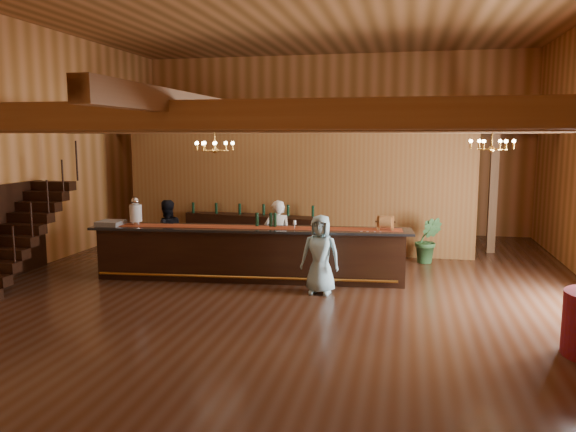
% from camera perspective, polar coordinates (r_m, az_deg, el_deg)
% --- Properties ---
extents(floor, '(14.00, 14.00, 0.00)m').
position_cam_1_polar(floor, '(11.30, -0.28, -7.29)').
color(floor, '#40271A').
rests_on(floor, ground).
extents(ceiling, '(14.00, 14.00, 0.00)m').
position_cam_1_polar(ceiling, '(11.18, -0.31, 21.03)').
color(ceiling, '#A86A39').
rests_on(ceiling, wall_back).
extents(wall_back, '(12.00, 0.10, 5.50)m').
position_cam_1_polar(wall_back, '(17.80, 4.54, 7.28)').
color(wall_back, '#C27B42').
rests_on(wall_back, floor).
extents(wall_front, '(12.00, 0.10, 5.50)m').
position_cam_1_polar(wall_front, '(4.33, -20.49, 4.29)').
color(wall_front, '#C27B42').
rests_on(wall_front, floor).
extents(wall_left, '(0.10, 14.00, 5.50)m').
position_cam_1_polar(wall_left, '(13.51, -26.17, 6.22)').
color(wall_left, '#C27B42').
rests_on(wall_left, floor).
extents(beam_grid, '(11.90, 13.90, 0.39)m').
position_cam_1_polar(beam_grid, '(11.39, 0.25, 9.32)').
color(beam_grid, brown).
rests_on(beam_grid, wall_left).
extents(support_posts, '(9.20, 10.20, 3.20)m').
position_cam_1_polar(support_posts, '(10.50, -0.87, 0.45)').
color(support_posts, brown).
rests_on(support_posts, floor).
extents(partition_wall, '(9.00, 0.18, 3.10)m').
position_cam_1_polar(partition_wall, '(14.50, 0.72, 2.37)').
color(partition_wall, brown).
rests_on(partition_wall, floor).
extents(staircase, '(1.00, 2.80, 2.00)m').
position_cam_1_polar(staircase, '(12.75, -25.78, -1.73)').
color(staircase, black).
rests_on(staircase, floor).
extents(backroom_boxes, '(4.10, 0.60, 1.10)m').
position_cam_1_polar(backroom_boxes, '(16.54, 2.77, -0.49)').
color(backroom_boxes, black).
rests_on(backroom_boxes, floor).
extents(tasting_bar, '(6.74, 1.46, 1.13)m').
position_cam_1_polar(tasting_bar, '(11.80, -3.91, -3.81)').
color(tasting_bar, black).
rests_on(tasting_bar, floor).
extents(beverage_dispenser, '(0.26, 0.26, 0.60)m').
position_cam_1_polar(beverage_dispenser, '(12.40, -15.21, 0.42)').
color(beverage_dispenser, silver).
rests_on(beverage_dispenser, tasting_bar).
extents(glass_rack_tray, '(0.50, 0.50, 0.10)m').
position_cam_1_polar(glass_rack_tray, '(12.54, -17.55, -0.69)').
color(glass_rack_tray, gray).
rests_on(glass_rack_tray, tasting_bar).
extents(raffle_drum, '(0.34, 0.24, 0.30)m').
position_cam_1_polar(raffle_drum, '(11.44, 9.87, -0.60)').
color(raffle_drum, '#A15D32').
rests_on(raffle_drum, tasting_bar).
extents(bar_bottle_0, '(0.07, 0.07, 0.30)m').
position_cam_1_polar(bar_bottle_0, '(11.78, -3.17, -0.38)').
color(bar_bottle_0, black).
rests_on(bar_bottle_0, tasting_bar).
extents(bar_bottle_1, '(0.07, 0.07, 0.30)m').
position_cam_1_polar(bar_bottle_1, '(11.73, -1.75, -0.40)').
color(bar_bottle_1, black).
rests_on(bar_bottle_1, tasting_bar).
extents(bar_bottle_2, '(0.07, 0.07, 0.30)m').
position_cam_1_polar(bar_bottle_2, '(11.72, -1.34, -0.41)').
color(bar_bottle_2, black).
rests_on(bar_bottle_2, tasting_bar).
extents(backbar_shelf, '(3.62, 1.12, 1.01)m').
position_cam_1_polar(backbar_shelf, '(14.48, -3.69, -1.84)').
color(backbar_shelf, black).
rests_on(backbar_shelf, floor).
extents(chandelier_left, '(0.80, 0.80, 0.55)m').
position_cam_1_polar(chandelier_left, '(11.63, -7.44, 7.09)').
color(chandelier_left, gold).
rests_on(chandelier_left, beam_grid).
extents(chandelier_right, '(0.80, 0.80, 0.50)m').
position_cam_1_polar(chandelier_right, '(11.16, 20.02, 6.88)').
color(chandelier_right, gold).
rests_on(chandelier_right, beam_grid).
extents(bartender, '(0.68, 0.54, 1.63)m').
position_cam_1_polar(bartender, '(12.25, -1.07, -2.16)').
color(bartender, silver).
rests_on(bartender, floor).
extents(staff_second, '(0.96, 0.91, 1.57)m').
position_cam_1_polar(staff_second, '(13.13, -12.21, -1.80)').
color(staff_second, black).
rests_on(staff_second, floor).
extents(guest, '(0.78, 0.54, 1.52)m').
position_cam_1_polar(guest, '(10.75, 3.30, -3.91)').
color(guest, '#91BEC8').
rests_on(guest, floor).
extents(floor_plant, '(0.64, 0.53, 1.12)m').
position_cam_1_polar(floor_plant, '(13.73, 14.03, -2.38)').
color(floor_plant, '#284B22').
rests_on(floor_plant, floor).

